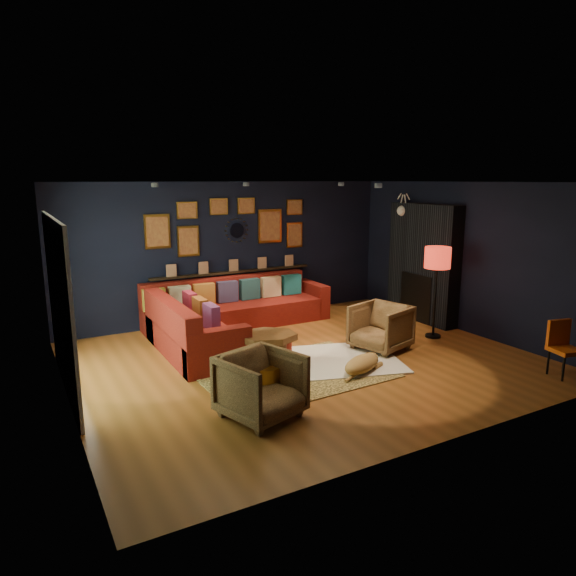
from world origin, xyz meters
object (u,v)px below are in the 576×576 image
armchair_right (381,325)px  floor_lamp (437,262)px  orange_chair (562,344)px  sectional (221,317)px  gold_stool (266,384)px  pouf (276,349)px  coffee_table (267,340)px  armchair_left (261,383)px  dog (362,361)px

armchair_right → floor_lamp: bearing=77.2°
orange_chair → sectional: bearing=143.1°
sectional → gold_stool: 2.89m
sectional → pouf: (0.22, -1.61, -0.14)m
coffee_table → armchair_right: size_ratio=1.37×
armchair_left → gold_stool: bearing=37.8°
gold_stool → dog: bearing=8.3°
orange_chair → pouf: bearing=155.9°
sectional → orange_chair: size_ratio=4.45×
sectional → dog: (1.04, -2.60, -0.15)m
armchair_left → dog: (1.82, 0.54, -0.24)m
orange_chair → gold_stool: bearing=176.6°
coffee_table → armchair_right: 1.90m
coffee_table → gold_stool: (-0.58, -1.12, -0.15)m
gold_stool → orange_chair: 4.11m
pouf → dog: pouf is taller
pouf → sectional: bearing=97.7°
floor_lamp → orange_chair: bearing=-82.9°
armchair_left → gold_stool: 0.41m
sectional → coffee_table: bearing=-89.5°
coffee_table → floor_lamp: 3.23m
coffee_table → pouf: bearing=27.2°
armchair_right → floor_lamp: floor_lamp is taller
dog → sectional: bearing=88.0°
floor_lamp → sectional: bearing=149.2°
armchair_left → gold_stool: armchair_left is taller
coffee_table → pouf: coffee_table is taller
dog → floor_lamp: bearing=-4.1°
coffee_table → armchair_left: 1.63m
pouf → armchair_right: armchair_right is taller
dog → armchair_right: bearing=13.9°
armchair_right → gold_stool: 2.63m
sectional → dog: size_ratio=3.39×
coffee_table → dog: bearing=-40.9°
sectional → floor_lamp: size_ratio=2.20×
sectional → armchair_right: (1.90, -1.94, 0.08)m
gold_stool → orange_chair: bearing=-16.2°
armchair_left → floor_lamp: 4.19m
pouf → armchair_right: 1.73m
pouf → armchair_left: 1.84m
pouf → armchair_left: (-0.99, -1.53, 0.23)m
orange_chair → floor_lamp: floor_lamp is taller
armchair_right → coffee_table: bearing=-113.1°
pouf → floor_lamp: 3.12m
armchair_right → orange_chair: (1.48, -2.05, 0.05)m
armchair_right → pouf: bearing=-117.4°
armchair_right → sectional: bearing=-151.9°
gold_stool → floor_lamp: 3.95m
orange_chair → coffee_table: bearing=158.8°
coffee_table → gold_stool: size_ratio=2.29×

